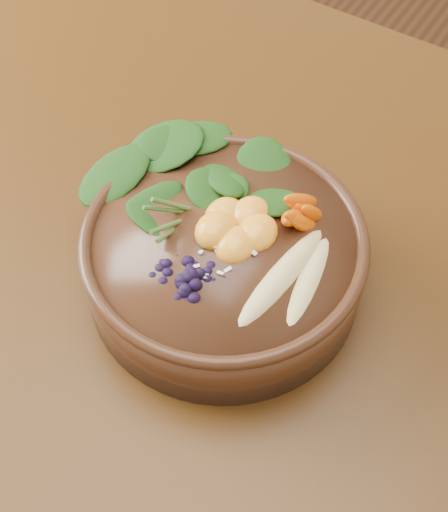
{
  "coord_description": "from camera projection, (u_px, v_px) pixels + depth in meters",
  "views": [
    {
      "loc": [
        0.53,
        -0.51,
        1.45
      ],
      "look_at": [
        0.27,
        -0.11,
        0.8
      ],
      "focal_mm": 50.0,
      "sensor_mm": 36.0,
      "label": 1
    }
  ],
  "objects": [
    {
      "name": "ground",
      "position": [
        147.0,
        385.0,
        1.59
      ],
      "size": [
        4.0,
        4.0,
        0.0
      ],
      "primitive_type": "plane",
      "color": "#381E0F",
      "rests_on": "ground"
    },
    {
      "name": "dining_table",
      "position": [
        108.0,
        187.0,
        1.06
      ],
      "size": [
        1.6,
        0.9,
        0.75
      ],
      "color": "#331C0C",
      "rests_on": "ground"
    },
    {
      "name": "stoneware_bowl",
      "position": [
        224.0,
        261.0,
        0.81
      ],
      "size": [
        0.35,
        0.35,
        0.09
      ],
      "primitive_type": "cylinder",
      "rotation": [
        0.0,
        0.0,
        -0.1
      ],
      "color": "#3C2315",
      "rests_on": "dining_table"
    },
    {
      "name": "kale_heap",
      "position": [
        226.0,
        168.0,
        0.81
      ],
      "size": [
        0.22,
        0.2,
        0.05
      ],
      "primitive_type": null,
      "rotation": [
        0.0,
        0.0,
        -0.1
      ],
      "color": "#1E4515",
      "rests_on": "stoneware_bowl"
    },
    {
      "name": "carrot_cluster",
      "position": [
        315.0,
        190.0,
        0.76
      ],
      "size": [
        0.07,
        0.07,
        0.09
      ],
      "primitive_type": null,
      "rotation": [
        0.0,
        0.0,
        -0.1
      ],
      "color": "#F06200",
      "rests_on": "stoneware_bowl"
    },
    {
      "name": "banana_halves",
      "position": [
        296.0,
        270.0,
        0.73
      ],
      "size": [
        0.08,
        0.18,
        0.03
      ],
      "rotation": [
        0.0,
        0.0,
        -0.1
      ],
      "color": "#E0CC84",
      "rests_on": "stoneware_bowl"
    },
    {
      "name": "mandarin_cluster",
      "position": [
        237.0,
        218.0,
        0.77
      ],
      "size": [
        0.1,
        0.11,
        0.03
      ],
      "primitive_type": null,
      "rotation": [
        0.0,
        0.0,
        -0.1
      ],
      "color": "#FFA023",
      "rests_on": "stoneware_bowl"
    },
    {
      "name": "blueberry_pile",
      "position": [
        187.0,
        266.0,
        0.73
      ],
      "size": [
        0.16,
        0.12,
        0.04
      ],
      "primitive_type": null,
      "rotation": [
        0.0,
        0.0,
        -0.1
      ],
      "color": "black",
      "rests_on": "stoneware_bowl"
    },
    {
      "name": "coconut_flakes",
      "position": [
        213.0,
        249.0,
        0.76
      ],
      "size": [
        0.11,
        0.09,
        0.01
      ],
      "primitive_type": null,
      "rotation": [
        0.0,
        0.0,
        -0.1
      ],
      "color": "white",
      "rests_on": "stoneware_bowl"
    }
  ]
}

